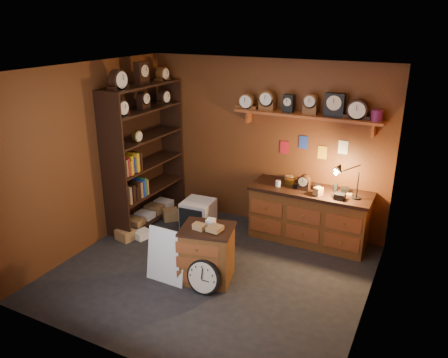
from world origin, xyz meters
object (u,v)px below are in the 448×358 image
shelving_unit (143,149)px  big_round_clock (204,277)px  workbench (309,213)px  low_cabinet (207,252)px

shelving_unit → big_round_clock: shelving_unit is taller
workbench → low_cabinet: size_ratio=2.14×
workbench → big_round_clock: bearing=-111.6°
shelving_unit → low_cabinet: bearing=-32.3°
low_cabinet → shelving_unit: bearing=134.3°
shelving_unit → workbench: shelving_unit is taller
workbench → low_cabinet: (-0.87, -1.64, -0.06)m
low_cabinet → big_round_clock: size_ratio=1.85×
low_cabinet → big_round_clock: bearing=-83.6°
workbench → shelving_unit: bearing=-169.6°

